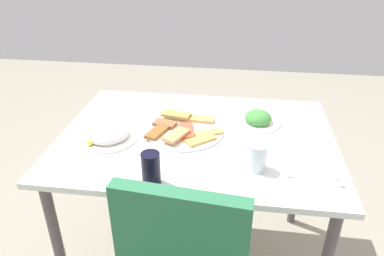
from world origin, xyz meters
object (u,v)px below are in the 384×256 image
(pide_platter, at_px, (184,130))
(salad_plate_rice, at_px, (109,135))
(salad_plate_greens, at_px, (258,119))
(spoon, at_px, (316,180))
(soda_can, at_px, (151,169))
(drinking_glass, at_px, (258,157))
(paper_napkin, at_px, (315,178))
(dining_table, at_px, (197,152))
(fork, at_px, (314,174))

(pide_platter, relative_size, salad_plate_rice, 1.47)
(salad_plate_greens, relative_size, spoon, 1.02)
(soda_can, height_order, drinking_glass, soda_can)
(salad_plate_greens, distance_m, paper_napkin, 0.44)
(soda_can, bearing_deg, dining_table, -107.95)
(soda_can, bearing_deg, fork, -167.87)
(salad_plate_rice, height_order, fork, salad_plate_rice)
(salad_plate_rice, relative_size, drinking_glass, 2.24)
(fork, relative_size, spoon, 0.87)
(soda_can, bearing_deg, salad_plate_rice, -47.27)
(salad_plate_rice, bearing_deg, fork, 169.89)
(pide_platter, xyz_separation_m, drinking_glass, (-0.31, 0.24, 0.04))
(drinking_glass, height_order, fork, drinking_glass)
(soda_can, distance_m, fork, 0.59)
(dining_table, height_order, salad_plate_greens, salad_plate_greens)
(soda_can, height_order, fork, soda_can)
(salad_plate_rice, bearing_deg, salad_plate_greens, -159.76)
(salad_plate_rice, bearing_deg, drinking_glass, 167.95)
(drinking_glass, distance_m, fork, 0.21)
(paper_napkin, bearing_deg, pide_platter, -27.79)
(salad_plate_greens, height_order, paper_napkin, salad_plate_greens)
(fork, bearing_deg, paper_napkin, 99.18)
(dining_table, distance_m, paper_napkin, 0.53)
(soda_can, height_order, spoon, soda_can)
(salad_plate_rice, bearing_deg, spoon, 167.47)
(salad_plate_greens, bearing_deg, spoon, 115.02)
(dining_table, xyz_separation_m, paper_napkin, (-0.46, 0.25, 0.08))
(dining_table, xyz_separation_m, spoon, (-0.46, 0.27, 0.09))
(salad_plate_greens, xyz_separation_m, drinking_glass, (0.01, 0.36, 0.03))
(salad_plate_greens, bearing_deg, paper_napkin, 116.01)
(salad_plate_greens, bearing_deg, pide_platter, 21.00)
(pide_platter, height_order, salad_plate_greens, salad_plate_greens)
(soda_can, distance_m, drinking_glass, 0.39)
(dining_table, distance_m, salad_plate_rice, 0.39)
(dining_table, xyz_separation_m, soda_can, (0.12, 0.36, 0.14))
(drinking_glass, bearing_deg, salad_plate_rice, -12.05)
(soda_can, bearing_deg, pide_platter, -98.47)
(soda_can, relative_size, spoon, 0.62)
(salad_plate_rice, bearing_deg, soda_can, 132.73)
(dining_table, xyz_separation_m, drinking_glass, (-0.25, 0.22, 0.13))
(drinking_glass, bearing_deg, paper_napkin, 170.85)
(drinking_glass, bearing_deg, pide_platter, -37.59)
(pide_platter, height_order, spoon, pide_platter)
(salad_plate_greens, xyz_separation_m, paper_napkin, (-0.19, 0.40, -0.02))
(drinking_glass, xyz_separation_m, spoon, (-0.21, 0.05, -0.05))
(salad_plate_rice, xyz_separation_m, spoon, (-0.82, 0.18, -0.02))
(soda_can, xyz_separation_m, fork, (-0.57, -0.12, -0.06))
(salad_plate_rice, distance_m, drinking_glass, 0.63)
(fork, height_order, spoon, same)
(soda_can, bearing_deg, salad_plate_greens, -127.11)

